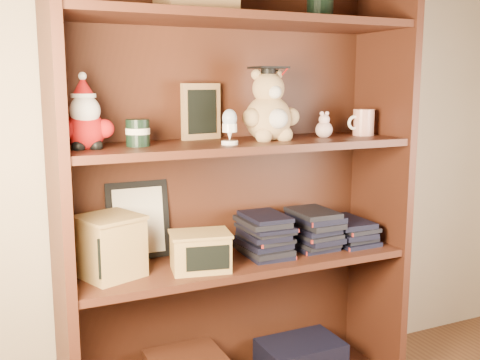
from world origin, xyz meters
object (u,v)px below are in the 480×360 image
object	(u,v)px
grad_teddy_bear	(269,112)
treats_box	(110,246)
bookcase	(233,190)
teacher_mug	(363,122)

from	to	relation	value
grad_teddy_bear	treats_box	xyz separation A→B (m)	(-0.55, 0.01, -0.40)
bookcase	grad_teddy_bear	world-z (taller)	bookcase
teacher_mug	treats_box	world-z (taller)	teacher_mug
bookcase	treats_box	world-z (taller)	bookcase
bookcase	grad_teddy_bear	xyz separation A→B (m)	(0.11, -0.06, 0.27)
teacher_mug	treats_box	distance (m)	1.00
treats_box	grad_teddy_bear	bearing A→B (deg)	-0.71
grad_teddy_bear	bookcase	bearing A→B (deg)	151.43
bookcase	teacher_mug	distance (m)	0.55
teacher_mug	bookcase	bearing A→B (deg)	174.23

